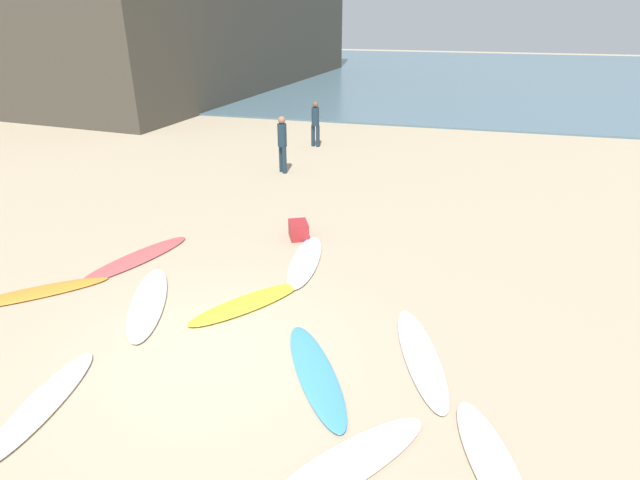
# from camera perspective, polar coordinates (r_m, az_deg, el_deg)

# --- Properties ---
(ground_plane) EXTENTS (120.00, 120.00, 0.00)m
(ground_plane) POSITION_cam_1_polar(r_m,az_deg,el_deg) (8.05, -12.29, -12.67)
(ground_plane) COLOR tan
(ocean_water) EXTENTS (120.00, 40.00, 0.08)m
(ocean_water) POSITION_cam_1_polar(r_m,az_deg,el_deg) (42.97, 11.04, 17.80)
(ocean_water) COLOR slate
(ocean_water) RESTS_ON ground_plane
(surfboard_0) EXTENTS (1.56, 2.55, 0.09)m
(surfboard_0) POSITION_cam_1_polar(r_m,az_deg,el_deg) (9.59, -18.59, -6.56)
(surfboard_0) COLOR white
(surfboard_0) RESTS_ON ground_plane
(surfboard_1) EXTENTS (0.70, 2.20, 0.08)m
(surfboard_1) POSITION_cam_1_polar(r_m,az_deg,el_deg) (7.96, -28.45, -15.66)
(surfboard_1) COLOR white
(surfboard_1) RESTS_ON ground_plane
(surfboard_2) EXTENTS (1.92, 2.17, 0.08)m
(surfboard_2) POSITION_cam_1_polar(r_m,az_deg,el_deg) (6.39, 3.03, -23.61)
(surfboard_2) COLOR silver
(surfboard_2) RESTS_ON ground_plane
(surfboard_3) EXTENTS (1.66, 2.33, 0.08)m
(surfboard_3) POSITION_cam_1_polar(r_m,az_deg,el_deg) (7.53, -0.47, -14.60)
(surfboard_3) COLOR #4296D4
(surfboard_3) RESTS_ON ground_plane
(surfboard_4) EXTENTS (2.24, 2.09, 0.07)m
(surfboard_4) POSITION_cam_1_polar(r_m,az_deg,el_deg) (10.74, -29.29, -5.19)
(surfboard_4) COLOR orange
(surfboard_4) RESTS_ON ground_plane
(surfboard_5) EXTENTS (1.76, 2.11, 0.08)m
(surfboard_5) POSITION_cam_1_polar(r_m,az_deg,el_deg) (9.15, -8.20, -7.02)
(surfboard_5) COLOR yellow
(surfboard_5) RESTS_ON ground_plane
(surfboard_6) EXTENTS (1.11, 1.99, 0.08)m
(surfboard_6) POSITION_cam_1_polar(r_m,az_deg,el_deg) (6.70, 18.50, -22.25)
(surfboard_6) COLOR #F9E2C4
(surfboard_6) RESTS_ON ground_plane
(surfboard_7) EXTENTS (1.40, 2.63, 0.06)m
(surfboard_7) POSITION_cam_1_polar(r_m,az_deg,el_deg) (11.30, -19.70, -1.92)
(surfboard_7) COLOR #D25455
(surfboard_7) RESTS_ON ground_plane
(surfboard_8) EXTENTS (0.82, 2.44, 0.09)m
(surfboard_8) POSITION_cam_1_polar(r_m,az_deg,el_deg) (10.51, -1.68, -2.32)
(surfboard_8) COLOR white
(surfboard_8) RESTS_ON ground_plane
(surfboard_9) EXTENTS (1.24, 2.52, 0.08)m
(surfboard_9) POSITION_cam_1_polar(r_m,az_deg,el_deg) (7.98, 11.15, -12.53)
(surfboard_9) COLOR white
(surfboard_9) RESTS_ON ground_plane
(beachgoer_near) EXTENTS (0.34, 0.33, 1.65)m
(beachgoer_near) POSITION_cam_1_polar(r_m,az_deg,el_deg) (19.35, -0.52, 13.00)
(beachgoer_near) COLOR #1E3342
(beachgoer_near) RESTS_ON ground_plane
(beachgoer_mid) EXTENTS (0.40, 0.40, 1.76)m
(beachgoer_mid) POSITION_cam_1_polar(r_m,az_deg,el_deg) (16.15, -4.22, 10.87)
(beachgoer_mid) COLOR #1E3342
(beachgoer_mid) RESTS_ON ground_plane
(beach_cooler) EXTENTS (0.59, 0.65, 0.38)m
(beach_cooler) POSITION_cam_1_polar(r_m,az_deg,el_deg) (11.58, -2.41, 1.12)
(beach_cooler) COLOR #B2282D
(beach_cooler) RESTS_ON ground_plane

